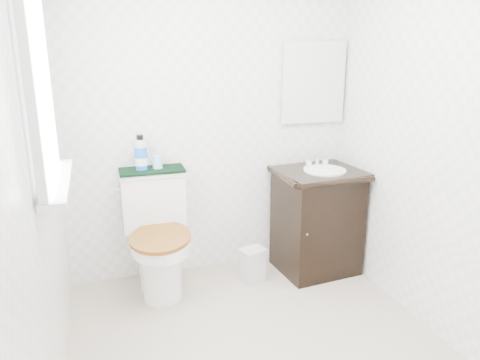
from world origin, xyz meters
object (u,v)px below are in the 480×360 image
toilet (158,241)px  mouthwash_bottle (141,154)px  vanity (317,218)px  cup (158,162)px  trash_bin (253,264)px

toilet → mouthwash_bottle: (-0.07, 0.13, 0.62)m
toilet → vanity: 1.24m
vanity → cup: (-1.19, 0.20, 0.50)m
toilet → trash_bin: size_ratio=3.31×
toilet → mouthwash_bottle: 0.64m
trash_bin → cup: 1.05m
toilet → vanity: bearing=-2.8°
vanity → toilet: bearing=177.2°
toilet → vanity: size_ratio=0.94×
toilet → cup: (0.05, 0.14, 0.55)m
mouthwash_bottle → cup: 0.13m
mouthwash_bottle → cup: mouthwash_bottle is taller
cup → trash_bin: bearing=-20.3°
mouthwash_bottle → cup: size_ratio=2.74×
mouthwash_bottle → trash_bin: bearing=-17.1°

